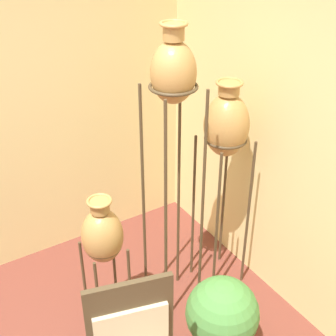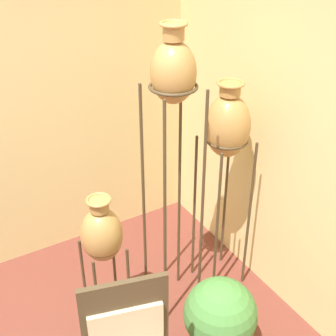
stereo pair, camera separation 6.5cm
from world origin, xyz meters
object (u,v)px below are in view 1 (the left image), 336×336
(vase_stand_tall, at_px, (173,85))
(vase_stand_short, at_px, (102,236))
(vase_stand_medium, at_px, (226,129))
(potted_plant, at_px, (222,319))

(vase_stand_tall, height_order, vase_stand_short, vase_stand_tall)
(vase_stand_tall, height_order, vase_stand_medium, vase_stand_tall)
(vase_stand_medium, relative_size, potted_plant, 2.57)
(vase_stand_medium, distance_m, potted_plant, 1.21)
(vase_stand_tall, distance_m, potted_plant, 1.47)
(vase_stand_short, height_order, potted_plant, vase_stand_short)
(vase_stand_tall, bearing_deg, potted_plant, -91.22)
(vase_stand_tall, distance_m, vase_stand_medium, 0.58)
(potted_plant, bearing_deg, vase_stand_medium, 54.14)
(vase_stand_tall, relative_size, vase_stand_short, 1.95)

